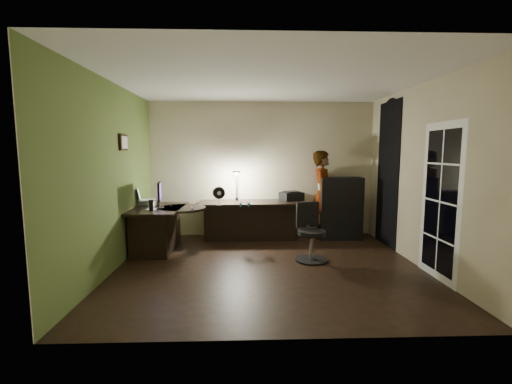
{
  "coord_description": "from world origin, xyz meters",
  "views": [
    {
      "loc": [
        -0.36,
        -4.94,
        1.71
      ],
      "look_at": [
        -0.15,
        1.05,
        1.0
      ],
      "focal_mm": 24.0,
      "sensor_mm": 36.0,
      "label": 1
    }
  ],
  "objects_px": {
    "desk_right": "(251,220)",
    "monitor": "(158,199)",
    "cabinet": "(340,208)",
    "desk_left": "(159,229)",
    "office_chair": "(312,233)",
    "person": "(323,194)"
  },
  "relations": [
    {
      "from": "desk_left",
      "to": "office_chair",
      "type": "distance_m",
      "value": 2.61
    },
    {
      "from": "monitor",
      "to": "person",
      "type": "bearing_deg",
      "value": 5.71
    },
    {
      "from": "cabinet",
      "to": "person",
      "type": "height_order",
      "value": "person"
    },
    {
      "from": "desk_left",
      "to": "office_chair",
      "type": "bearing_deg",
      "value": -12.89
    },
    {
      "from": "cabinet",
      "to": "monitor",
      "type": "xyz_separation_m",
      "value": [
        -3.33,
        -0.8,
        0.32
      ]
    },
    {
      "from": "cabinet",
      "to": "monitor",
      "type": "height_order",
      "value": "cabinet"
    },
    {
      "from": "monitor",
      "to": "office_chair",
      "type": "relative_size",
      "value": 0.53
    },
    {
      "from": "office_chair",
      "to": "monitor",
      "type": "bearing_deg",
      "value": 156.63
    },
    {
      "from": "cabinet",
      "to": "desk_right",
      "type": "bearing_deg",
      "value": -179.49
    },
    {
      "from": "desk_left",
      "to": "monitor",
      "type": "bearing_deg",
      "value": -73.65
    },
    {
      "from": "desk_right",
      "to": "office_chair",
      "type": "distance_m",
      "value": 1.67
    },
    {
      "from": "desk_right",
      "to": "monitor",
      "type": "bearing_deg",
      "value": -153.58
    },
    {
      "from": "office_chair",
      "to": "person",
      "type": "xyz_separation_m",
      "value": [
        0.5,
        1.49,
        0.41
      ]
    },
    {
      "from": "person",
      "to": "cabinet",
      "type": "bearing_deg",
      "value": -90.25
    },
    {
      "from": "office_chair",
      "to": "person",
      "type": "relative_size",
      "value": 0.52
    },
    {
      "from": "desk_left",
      "to": "monitor",
      "type": "distance_m",
      "value": 0.55
    },
    {
      "from": "cabinet",
      "to": "office_chair",
      "type": "relative_size",
      "value": 1.34
    },
    {
      "from": "cabinet",
      "to": "person",
      "type": "relative_size",
      "value": 0.7
    },
    {
      "from": "desk_right",
      "to": "monitor",
      "type": "relative_size",
      "value": 4.1
    },
    {
      "from": "desk_left",
      "to": "person",
      "type": "height_order",
      "value": "person"
    },
    {
      "from": "desk_left",
      "to": "monitor",
      "type": "height_order",
      "value": "monitor"
    },
    {
      "from": "desk_right",
      "to": "cabinet",
      "type": "height_order",
      "value": "cabinet"
    }
  ]
}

